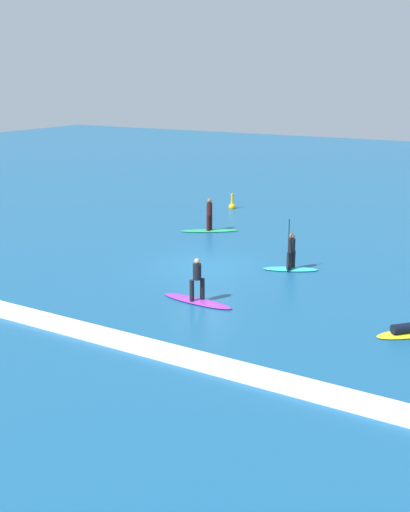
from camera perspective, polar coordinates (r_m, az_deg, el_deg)
ground_plane at (r=27.00m, az=-0.00°, el=-1.02°), size 120.00×120.00×0.00m
surfer_on_purple_board at (r=22.69m, az=-0.75°, el=-3.48°), size 3.03×0.84×1.74m
surfer_on_teal_board at (r=26.67m, az=8.18°, el=-0.36°), size 2.47×1.64×2.37m
surfer_on_green_board at (r=33.06m, az=0.42°, el=3.19°), size 3.04×2.31×1.84m
marker_buoy at (r=38.96m, az=2.60°, el=4.83°), size 0.45×0.45×1.08m
wave_crest at (r=20.59m, az=-11.64°, el=-6.95°), size 23.50×0.90×0.18m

